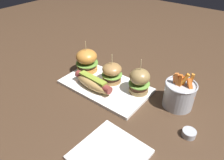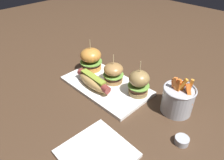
% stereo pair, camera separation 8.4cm
% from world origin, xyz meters
% --- Properties ---
extents(ground_plane, '(3.00, 3.00, 0.00)m').
position_xyz_m(ground_plane, '(0.00, 0.00, 0.00)').
color(ground_plane, '#422D1E').
extents(platter_main, '(0.37, 0.21, 0.01)m').
position_xyz_m(platter_main, '(0.00, 0.00, 0.01)').
color(platter_main, white).
rests_on(platter_main, ground).
extents(hot_dog, '(0.19, 0.07, 0.05)m').
position_xyz_m(hot_dog, '(-0.02, -0.05, 0.04)').
color(hot_dog, tan).
rests_on(hot_dog, platter_main).
extents(slider_left, '(0.10, 0.10, 0.15)m').
position_xyz_m(slider_left, '(-0.14, 0.04, 0.07)').
color(slider_left, '#BC7931').
rests_on(slider_left, platter_main).
extents(slider_center, '(0.09, 0.09, 0.13)m').
position_xyz_m(slider_center, '(0.01, 0.04, 0.06)').
color(slider_center, olive).
rests_on(slider_center, platter_main).
extents(slider_right, '(0.09, 0.09, 0.15)m').
position_xyz_m(slider_right, '(0.14, 0.05, 0.07)').
color(slider_right, olive).
rests_on(slider_right, platter_main).
extents(fries_bucket, '(0.12, 0.12, 0.15)m').
position_xyz_m(fries_bucket, '(0.29, 0.08, 0.05)').
color(fries_bucket, '#A8AAB2').
rests_on(fries_bucket, ground).
extents(sauce_ramekin, '(0.04, 0.04, 0.02)m').
position_xyz_m(sauce_ramekin, '(0.38, -0.04, 0.01)').
color(sauce_ramekin, '#A8AAB2').
rests_on(sauce_ramekin, ground).
extents(side_plate, '(0.20, 0.20, 0.01)m').
position_xyz_m(side_plate, '(0.23, -0.25, 0.01)').
color(side_plate, white).
rests_on(side_plate, ground).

